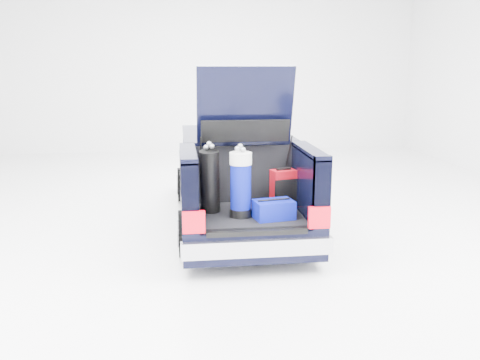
{
  "coord_description": "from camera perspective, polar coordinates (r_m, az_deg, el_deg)",
  "views": [
    {
      "loc": [
        -0.9,
        -7.74,
        2.49
      ],
      "look_at": [
        0.0,
        -0.5,
        0.82
      ],
      "focal_mm": 38.0,
      "sensor_mm": 36.0,
      "label": 1
    }
  ],
  "objects": [
    {
      "name": "ground",
      "position": [
        8.18,
        -0.43,
        -4.81
      ],
      "size": [
        14.0,
        14.0,
        0.0
      ],
      "primitive_type": "plane",
      "color": "white",
      "rests_on": "ground"
    },
    {
      "name": "car",
      "position": [
        8.1,
        -0.53,
        -0.04
      ],
      "size": [
        1.87,
        4.65,
        2.47
      ],
      "color": "black",
      "rests_on": "ground"
    },
    {
      "name": "red_suitcase",
      "position": [
        6.87,
        4.88,
        -0.94
      ],
      "size": [
        0.36,
        0.28,
        0.53
      ],
      "rotation": [
        0.0,
        0.0,
        0.23
      ],
      "color": "maroon",
      "rests_on": "car"
    },
    {
      "name": "black_golf_bag",
      "position": [
        6.54,
        -3.4,
        -0.14
      ],
      "size": [
        0.31,
        0.38,
        0.92
      ],
      "rotation": [
        0.0,
        0.0,
        -0.2
      ],
      "color": "black",
      "rests_on": "car"
    },
    {
      "name": "blue_golf_bag",
      "position": [
        6.34,
        0.08,
        -0.46
      ],
      "size": [
        0.33,
        0.33,
        0.93
      ],
      "rotation": [
        0.0,
        0.0,
        -0.21
      ],
      "color": "black",
      "rests_on": "car"
    },
    {
      "name": "blue_duffel",
      "position": [
        6.36,
        3.8,
        -3.31
      ],
      "size": [
        0.53,
        0.39,
        0.25
      ],
      "rotation": [
        0.0,
        0.0,
        0.18
      ],
      "color": "#050D82",
      "rests_on": "car"
    }
  ]
}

